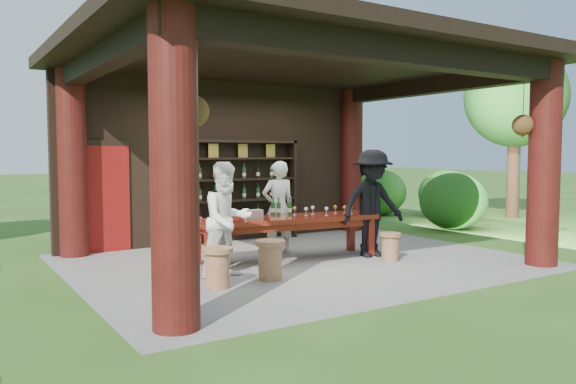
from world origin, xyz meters
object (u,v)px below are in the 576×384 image
wine_shelf (244,190)px  guest_woman (227,220)px  tasting_table (287,223)px  napkin_basket (254,214)px  guest_man (372,203)px  host (278,207)px  stool_near_left (270,259)px  stool_far_left (217,267)px  stool_near_right (390,246)px

wine_shelf → guest_woman: (-1.83, -2.92, -0.20)m
guest_woman → wine_shelf: bearing=51.7°
tasting_table → napkin_basket: bearing=172.3°
guest_man → napkin_basket: guest_man is taller
host → napkin_basket: (-0.81, -0.57, -0.02)m
stool_near_left → napkin_basket: bearing=71.5°
stool_far_left → guest_woman: 0.88m
wine_shelf → stool_far_left: wine_shelf is taller
stool_near_right → host: 2.13m
stool_far_left → host: (2.08, 1.83, 0.55)m
stool_near_left → guest_man: (2.45, 0.61, 0.64)m
stool_near_left → stool_far_left: 0.86m
stool_near_left → stool_near_right: 2.46m
tasting_table → stool_near_right: bearing=-34.3°
guest_man → napkin_basket: bearing=170.7°
guest_woman → napkin_basket: size_ratio=6.55×
stool_far_left → guest_woman: (0.41, 0.53, 0.56)m
tasting_table → host: 0.72m
tasting_table → napkin_basket: (-0.59, 0.08, 0.19)m
tasting_table → guest_man: size_ratio=1.75×
tasting_table → host: size_ratio=1.96×
host → tasting_table: bearing=80.5°
stool_near_right → guest_woman: 2.98m
stool_near_left → stool_near_right: stool_near_left is taller
host → wine_shelf: bearing=-86.0°
stool_near_left → stool_near_right: size_ratio=1.20×
tasting_table → guest_man: (1.45, -0.52, 0.31)m
stool_near_right → stool_near_left: bearing=-176.7°
stool_near_right → guest_man: size_ratio=0.25×
tasting_table → host: bearing=71.0°
napkin_basket → tasting_table: bearing=-7.7°
stool_far_left → host: 2.83m
stool_far_left → napkin_basket: bearing=44.8°
napkin_basket → wine_shelf: bearing=66.1°
tasting_table → guest_woman: 1.60m
stool_far_left → stool_near_left: bearing=3.3°
tasting_table → stool_far_left: 2.23m
tasting_table → host: (0.22, 0.65, 0.21)m
wine_shelf → tasting_table: wine_shelf is taller
tasting_table → stool_near_right: (1.45, -0.99, -0.38)m
wine_shelf → stool_far_left: bearing=-123.0°
stool_near_right → host: bearing=126.8°
stool_near_left → napkin_basket: size_ratio=2.20×
stool_near_left → guest_woman: guest_woman is taller
stool_far_left → guest_man: size_ratio=0.29×
stool_near_right → napkin_basket: napkin_basket is taller
wine_shelf → host: size_ratio=1.42×
wine_shelf → napkin_basket: 2.41m
stool_near_left → guest_woman: (-0.45, 0.48, 0.55)m
wine_shelf → stool_near_left: (-1.38, -3.40, -0.75)m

